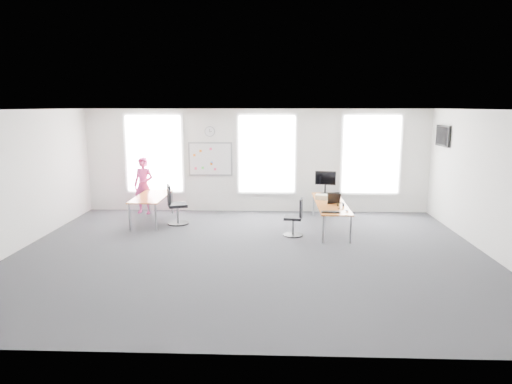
{
  "coord_description": "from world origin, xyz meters",
  "views": [
    {
      "loc": [
        0.5,
        -9.23,
        3.06
      ],
      "look_at": [
        0.09,
        1.2,
        1.1
      ],
      "focal_mm": 32.0,
      "sensor_mm": 36.0,
      "label": 1
    }
  ],
  "objects_px": {
    "desk_right": "(330,204)",
    "monitor": "(325,180)",
    "keyboard": "(331,212)",
    "person": "(144,186)",
    "chair_left": "(175,207)",
    "headphones": "(340,205)",
    "desk_left": "(152,198)",
    "chair_right": "(295,219)"
  },
  "relations": [
    {
      "from": "desk_right",
      "to": "keyboard",
      "type": "relative_size",
      "value": 6.55
    },
    {
      "from": "chair_right",
      "to": "monitor",
      "type": "relative_size",
      "value": 1.43
    },
    {
      "from": "desk_left",
      "to": "chair_right",
      "type": "xyz_separation_m",
      "value": [
        3.79,
        -1.22,
        -0.26
      ]
    },
    {
      "from": "person",
      "to": "desk_left",
      "type": "bearing_deg",
      "value": -48.53
    },
    {
      "from": "keyboard",
      "to": "person",
      "type": "bearing_deg",
      "value": 157.92
    },
    {
      "from": "desk_right",
      "to": "monitor",
      "type": "bearing_deg",
      "value": 90.3
    },
    {
      "from": "desk_right",
      "to": "headphones",
      "type": "relative_size",
      "value": 16.56
    },
    {
      "from": "chair_right",
      "to": "person",
      "type": "height_order",
      "value": "person"
    },
    {
      "from": "chair_left",
      "to": "person",
      "type": "relative_size",
      "value": 0.64
    },
    {
      "from": "desk_right",
      "to": "chair_right",
      "type": "distance_m",
      "value": 1.18
    },
    {
      "from": "headphones",
      "to": "desk_left",
      "type": "bearing_deg",
      "value": -175.75
    },
    {
      "from": "desk_left",
      "to": "chair_left",
      "type": "bearing_deg",
      "value": -19.41
    },
    {
      "from": "desk_right",
      "to": "keyboard",
      "type": "height_order",
      "value": "keyboard"
    },
    {
      "from": "chair_right",
      "to": "keyboard",
      "type": "relative_size",
      "value": 2.16
    },
    {
      "from": "chair_right",
      "to": "monitor",
      "type": "distance_m",
      "value": 2.19
    },
    {
      "from": "person",
      "to": "monitor",
      "type": "bearing_deg",
      "value": 11.23
    },
    {
      "from": "chair_right",
      "to": "person",
      "type": "distance_m",
      "value": 4.81
    },
    {
      "from": "desk_left",
      "to": "headphones",
      "type": "xyz_separation_m",
      "value": [
        4.89,
        -0.95,
        0.06
      ]
    },
    {
      "from": "desk_left",
      "to": "monitor",
      "type": "distance_m",
      "value": 4.76
    },
    {
      "from": "desk_left",
      "to": "desk_right",
      "type": "bearing_deg",
      "value": -6.05
    },
    {
      "from": "person",
      "to": "monitor",
      "type": "relative_size",
      "value": 2.58
    },
    {
      "from": "desk_left",
      "to": "monitor",
      "type": "relative_size",
      "value": 3.08
    },
    {
      "from": "monitor",
      "to": "keyboard",
      "type": "bearing_deg",
      "value": -81.14
    },
    {
      "from": "desk_right",
      "to": "monitor",
      "type": "relative_size",
      "value": 4.34
    },
    {
      "from": "monitor",
      "to": "desk_right",
      "type": "bearing_deg",
      "value": -77.68
    },
    {
      "from": "headphones",
      "to": "monitor",
      "type": "height_order",
      "value": "monitor"
    },
    {
      "from": "headphones",
      "to": "desk_right",
      "type": "bearing_deg",
      "value": 127.62
    },
    {
      "from": "chair_left",
      "to": "person",
      "type": "xyz_separation_m",
      "value": [
        -1.16,
        1.19,
        0.36
      ]
    },
    {
      "from": "chair_left",
      "to": "keyboard",
      "type": "relative_size",
      "value": 2.5
    },
    {
      "from": "desk_right",
      "to": "chair_right",
      "type": "height_order",
      "value": "chair_right"
    },
    {
      "from": "chair_left",
      "to": "keyboard",
      "type": "xyz_separation_m",
      "value": [
        3.89,
        -1.37,
        0.22
      ]
    },
    {
      "from": "chair_right",
      "to": "person",
      "type": "relative_size",
      "value": 0.55
    },
    {
      "from": "desk_left",
      "to": "person",
      "type": "relative_size",
      "value": 1.2
    },
    {
      "from": "desk_left",
      "to": "chair_left",
      "type": "relative_size",
      "value": 1.86
    },
    {
      "from": "chair_left",
      "to": "keyboard",
      "type": "height_order",
      "value": "chair_left"
    },
    {
      "from": "chair_left",
      "to": "person",
      "type": "distance_m",
      "value": 1.71
    },
    {
      "from": "desk_left",
      "to": "person",
      "type": "xyz_separation_m",
      "value": [
        -0.49,
        0.95,
        0.16
      ]
    },
    {
      "from": "chair_left",
      "to": "monitor",
      "type": "relative_size",
      "value": 1.66
    },
    {
      "from": "keyboard",
      "to": "headphones",
      "type": "relative_size",
      "value": 2.53
    },
    {
      "from": "desk_right",
      "to": "keyboard",
      "type": "xyz_separation_m",
      "value": [
        -0.13,
        -1.11,
        0.05
      ]
    },
    {
      "from": "chair_right",
      "to": "monitor",
      "type": "height_order",
      "value": "monitor"
    },
    {
      "from": "chair_right",
      "to": "chair_left",
      "type": "distance_m",
      "value": 3.26
    }
  ]
}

